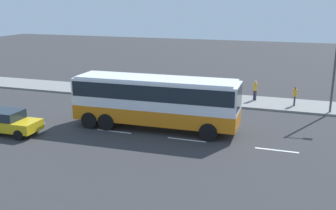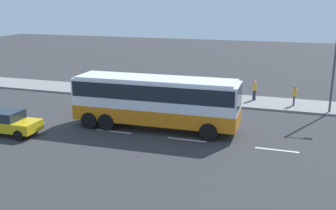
# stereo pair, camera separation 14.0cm
# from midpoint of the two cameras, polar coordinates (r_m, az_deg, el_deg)

# --- Properties ---
(ground_plane) EXTENTS (120.00, 120.00, 0.00)m
(ground_plane) POSITION_cam_midpoint_polar(r_m,az_deg,el_deg) (25.93, 1.41, -3.30)
(ground_plane) COLOR #333335
(sidewalk_curb) EXTENTS (80.00, 4.00, 0.15)m
(sidewalk_curb) POSITION_cam_midpoint_polar(r_m,az_deg,el_deg) (33.42, 5.49, 0.96)
(sidewalk_curb) COLOR gray
(sidewalk_curb) RESTS_ON ground_plane
(lane_centreline) EXTENTS (24.54, 0.16, 0.01)m
(lane_centreline) POSITION_cam_midpoint_polar(r_m,az_deg,el_deg) (25.69, -9.44, -3.67)
(lane_centreline) COLOR white
(lane_centreline) RESTS_ON ground_plane
(coach_bus) EXTENTS (10.79, 2.98, 3.40)m
(coach_bus) POSITION_cam_midpoint_polar(r_m,az_deg,el_deg) (25.14, -2.01, 1.10)
(coach_bus) COLOR orange
(coach_bus) RESTS_ON ground_plane
(car_yellow_taxi) EXTENTS (4.12, 1.90, 1.51)m
(car_yellow_taxi) POSITION_cam_midpoint_polar(r_m,az_deg,el_deg) (26.53, -22.65, -2.27)
(car_yellow_taxi) COLOR gold
(car_yellow_taxi) RESTS_ON ground_plane
(pedestrian_near_curb) EXTENTS (0.32, 0.32, 1.54)m
(pedestrian_near_curb) POSITION_cam_midpoint_polar(r_m,az_deg,el_deg) (32.09, 17.84, 1.45)
(pedestrian_near_curb) COLOR #38334C
(pedestrian_near_curb) RESTS_ON sidewalk_curb
(pedestrian_at_crossing) EXTENTS (0.32, 0.32, 1.66)m
(pedestrian_at_crossing) POSITION_cam_midpoint_polar(r_m,az_deg,el_deg) (32.98, 12.40, 2.32)
(pedestrian_at_crossing) COLOR #38334C
(pedestrian_at_crossing) RESTS_ON sidewalk_curb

